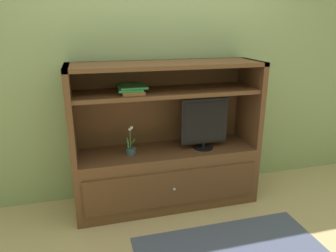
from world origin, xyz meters
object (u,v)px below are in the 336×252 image
at_px(tv_monitor, 204,123).
at_px(media_console, 166,160).
at_px(potted_plant, 131,149).
at_px(magazine_stack, 131,89).

bearing_deg(tv_monitor, media_console, 168.93).
relative_size(media_console, potted_plant, 6.35).
xyz_separation_m(media_console, magazine_stack, (-0.32, -0.01, 0.72)).
xyz_separation_m(potted_plant, magazine_stack, (0.03, 0.03, 0.55)).
distance_m(tv_monitor, potted_plant, 0.73).
bearing_deg(media_console, tv_monitor, -11.07).
xyz_separation_m(media_console, potted_plant, (-0.35, -0.04, 0.17)).
height_order(tv_monitor, potted_plant, tv_monitor).
bearing_deg(potted_plant, magazine_stack, 45.98).
height_order(media_console, potted_plant, media_console).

